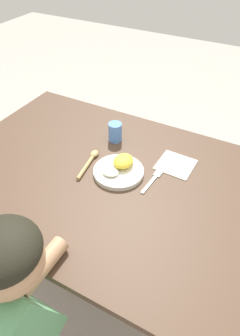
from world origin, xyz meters
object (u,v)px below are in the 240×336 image
object	(u,v)px
drinking_cup	(115,132)
person	(21,335)
spoon	(90,161)
plate	(120,169)
fork	(154,179)

from	to	relation	value
drinking_cup	person	distance (m)	0.87
spoon	drinking_cup	size ratio (longest dim) A/B	2.18
plate	spoon	xyz separation A→B (m)	(-0.14, -0.01, -0.01)
spoon	plate	bearing A→B (deg)	-96.51
spoon	fork	bearing A→B (deg)	-91.95
plate	spoon	size ratio (longest dim) A/B	1.07
fork	drinking_cup	world-z (taller)	drinking_cup
fork	person	size ratio (longest dim) A/B	0.18
plate	fork	distance (m)	0.14
drinking_cup	person	bearing A→B (deg)	-80.81
fork	spoon	bearing A→B (deg)	101.18
drinking_cup	person	xyz separation A→B (m)	(0.13, -0.83, -0.19)
plate	person	world-z (taller)	person
drinking_cup	person	size ratio (longest dim) A/B	0.08
plate	fork	bearing A→B (deg)	11.10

